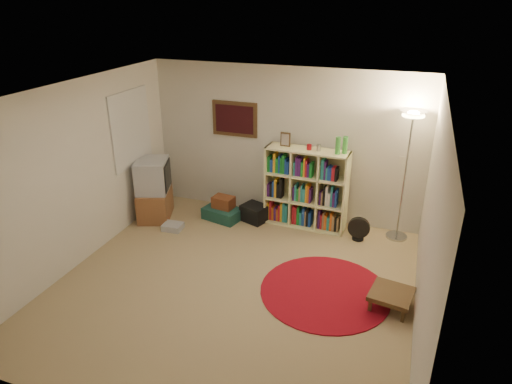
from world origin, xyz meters
The scene contains 12 objects.
room centered at (-0.05, 0.05, 1.26)m, with size 4.54×4.54×2.54m.
bookshelf centered at (0.45, 1.96, 0.63)m, with size 1.32×0.43×1.57m.
floor_lamp centered at (1.93, 2.03, 1.67)m, with size 0.44×0.44×2.01m.
floor_fan centered at (1.37, 1.74, 0.19)m, with size 0.34×0.19×0.39m.
tv_stand centered at (-1.99, 1.40, 0.49)m, with size 0.70×0.83×1.03m.
dvd_box centered at (-1.50, 1.09, 0.05)m, with size 0.31×0.27×0.10m.
suitcase centered at (-0.89, 1.70, 0.10)m, with size 0.68×0.52×0.20m.
wicker_basket centered at (-0.88, 1.74, 0.29)m, with size 0.37×0.29×0.20m.
duffel_bag centered at (-0.36, 1.83, 0.14)m, with size 0.49×0.45×0.28m.
paper_towel centered at (0.24, 2.24, 0.14)m, with size 0.17×0.17×0.28m.
red_rug centered at (1.16, 0.25, 0.01)m, with size 1.66×1.66×0.01m.
side_table centered at (1.97, 0.21, 0.19)m, with size 0.56×0.56×0.22m.
Camera 1 is at (1.94, -4.59, 3.53)m, focal length 32.00 mm.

